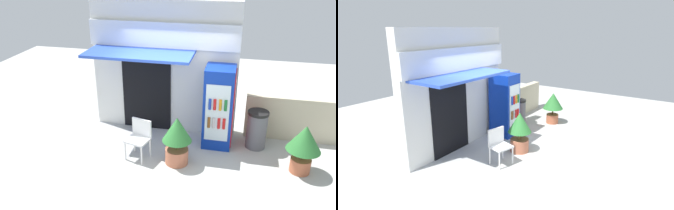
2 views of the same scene
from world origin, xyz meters
The scene contains 8 objects.
ground centered at (0.00, 0.00, 0.00)m, with size 16.00×16.00×0.00m, color #B2B2AD.
storefront_building centered at (-0.39, 1.49, 1.61)m, with size 3.45×1.30×3.13m.
drink_cooler centered at (1.00, 0.94, 0.92)m, with size 0.65×0.74×1.85m.
plastic_chair centered at (-0.57, 0.03, 0.50)m, with size 0.55×0.52×0.85m.
potted_plant_near_shop centered at (0.25, -0.03, 0.61)m, with size 0.61×0.61×1.05m.
potted_plant_curbside centered at (2.74, 0.19, 0.66)m, with size 0.67×0.67×1.03m.
trash_bin centered at (1.86, 0.99, 0.44)m, with size 0.46×0.46×0.88m.
stone_boundary_wall centered at (2.86, 1.56, 0.52)m, with size 2.53×0.24×1.05m, color beige.
Camera 2 is at (-5.31, -3.42, 3.13)m, focal length 28.95 mm.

